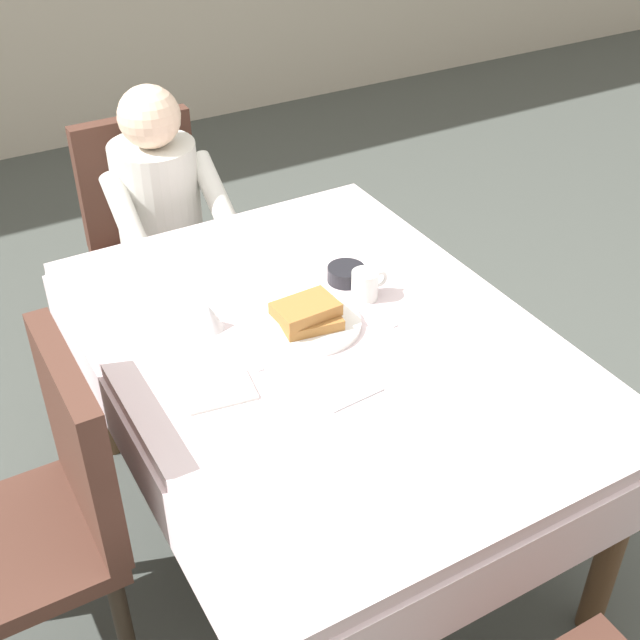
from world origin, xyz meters
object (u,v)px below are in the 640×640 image
fork_left_of_plate (249,350)px  knife_right_of_plate (373,309)px  chair_diner (152,228)px  cup_coffee (366,285)px  breakfast_stack (307,314)px  syrup_pitcher (209,317)px  bowl_butter (346,274)px  spoon_near_edge (357,399)px  plate_breakfast (310,324)px  diner_person (162,212)px  dining_table_main (325,366)px  chair_left_side (49,503)px

fork_left_of_plate → knife_right_of_plate: (0.38, -0.00, 0.00)m
chair_diner → fork_left_of_plate: 1.14m
cup_coffee → fork_left_of_plate: size_ratio=0.63×
breakfast_stack → knife_right_of_plate: size_ratio=0.90×
breakfast_stack → syrup_pitcher: bearing=150.1°
bowl_butter → spoon_near_edge: bearing=-118.2°
breakfast_stack → cup_coffee: (0.21, 0.05, -0.00)m
syrup_pitcher → spoon_near_edge: bearing=-67.1°
plate_breakfast → syrup_pitcher: bearing=152.2°
diner_person → plate_breakfast: bearing=94.3°
dining_table_main → knife_right_of_plate: knife_right_of_plate is taller
chair_diner → knife_right_of_plate: 1.17m
dining_table_main → chair_left_side: size_ratio=1.64×
dining_table_main → chair_diner: (-0.08, 1.17, -0.12)m
plate_breakfast → bowl_butter: size_ratio=2.55×
chair_left_side → spoon_near_edge: size_ratio=6.20×
dining_table_main → bowl_butter: (0.20, 0.22, 0.11)m
dining_table_main → cup_coffee: size_ratio=13.49×
plate_breakfast → breakfast_stack: (-0.01, -0.01, 0.04)m
cup_coffee → chair_diner: bearing=104.6°
chair_left_side → fork_left_of_plate: size_ratio=5.17×
diner_person → plate_breakfast: size_ratio=4.00×
chair_left_side → cup_coffee: chair_left_side is taller
bowl_butter → syrup_pitcher: (-0.44, -0.02, 0.02)m
diner_person → syrup_pitcher: diner_person is taller
plate_breakfast → knife_right_of_plate: bearing=-6.0°
diner_person → spoon_near_edge: 1.27m
diner_person → fork_left_of_plate: size_ratio=6.22×
bowl_butter → spoon_near_edge: 0.53m
syrup_pitcher → spoon_near_edge: 0.49m
breakfast_stack → bowl_butter: size_ratio=1.63×
syrup_pitcher → knife_right_of_plate: (0.43, -0.15, -0.04)m
dining_table_main → chair_left_side: (-0.77, 0.00, -0.12)m
breakfast_stack → spoon_near_edge: (-0.04, -0.32, -0.04)m
dining_table_main → knife_right_of_plate: 0.21m
syrup_pitcher → breakfast_stack: bearing=-29.9°
diner_person → spoon_near_edge: size_ratio=7.47×
knife_right_of_plate → diner_person: bearing=9.4°
cup_coffee → bowl_butter: bearing=90.6°
dining_table_main → knife_right_of_plate: size_ratio=7.62×
chair_diner → syrup_pitcher: (-0.17, -0.97, 0.25)m
diner_person → breakfast_stack: bearing=93.7°
diner_person → spoon_near_edge: diner_person is taller
breakfast_stack → bowl_butter: breakfast_stack is taller
knife_right_of_plate → spoon_near_edge: (-0.24, -0.30, 0.00)m
diner_person → spoon_near_edge: (0.02, -1.26, 0.07)m
diner_person → breakfast_stack: diner_person is taller
knife_right_of_plate → dining_table_main: bearing=100.2°
breakfast_stack → plate_breakfast: bearing=32.5°
chair_diner → cup_coffee: bearing=104.6°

